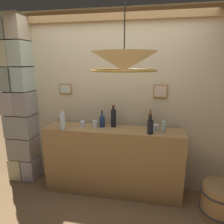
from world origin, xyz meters
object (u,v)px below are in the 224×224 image
glass_tumbler_rocks (83,124)px  glass_tumbler_highball (95,124)px  pendant_lamp (124,62)px  wooden_barrel (220,201)px  liquor_bottle_tequila (164,126)px  liquor_bottle_scotch (150,121)px  liquor_bottle_brandy (63,121)px  liquor_bottle_rye (150,126)px  liquor_bottle_mezcal (113,118)px  liquor_bottle_whiskey (102,121)px  glass_tumbler_shot (156,128)px

glass_tumbler_rocks → glass_tumbler_highball: (0.18, 0.02, 0.00)m
pendant_lamp → wooden_barrel: (1.14, 0.52, -1.65)m
liquor_bottle_tequila → glass_tumbler_rocks: bearing=179.9°
liquor_bottle_scotch → pendant_lamp: pendant_lamp is taller
liquor_bottle_tequila → glass_tumbler_highball: (-0.93, 0.02, -0.03)m
liquor_bottle_brandy → liquor_bottle_rye: liquor_bottle_brandy is taller
liquor_bottle_brandy → liquor_bottle_mezcal: bearing=20.1°
pendant_lamp → glass_tumbler_highball: bearing=122.5°
liquor_bottle_whiskey → liquor_bottle_rye: same height
liquor_bottle_mezcal → liquor_bottle_whiskey: bearing=-170.4°
liquor_bottle_tequila → liquor_bottle_scotch: bearing=143.6°
liquor_bottle_whiskey → liquor_bottle_rye: 0.70m
liquor_bottle_brandy → liquor_bottle_tequila: 1.36m
liquor_bottle_brandy → liquor_bottle_whiskey: size_ratio=1.15×
glass_tumbler_highball → liquor_bottle_brandy: bearing=-159.3°
liquor_bottle_mezcal → pendant_lamp: (0.26, -0.87, 0.76)m
liquor_bottle_tequila → liquor_bottle_scotch: 0.22m
liquor_bottle_tequila → glass_tumbler_rocks: 1.11m
wooden_barrel → liquor_bottle_scotch: bearing=156.7°
glass_tumbler_shot → pendant_lamp: bearing=-113.1°
glass_tumbler_highball → wooden_barrel: size_ratio=0.21×
liquor_bottle_mezcal → glass_tumbler_shot: 0.60m
pendant_lamp → liquor_bottle_whiskey: bearing=116.1°
liquor_bottle_brandy → wooden_barrel: (2.05, -0.11, -0.88)m
pendant_lamp → glass_tumbler_shot: bearing=66.9°
liquor_bottle_scotch → liquor_bottle_brandy: bearing=-167.2°
wooden_barrel → liquor_bottle_mezcal: bearing=165.6°
glass_tumbler_rocks → glass_tumbler_shot: size_ratio=0.98×
liquor_bottle_tequila → glass_tumbler_highball: bearing=178.7°
liquor_bottle_whiskey → liquor_bottle_rye: bearing=-14.1°
glass_tumbler_highball → glass_tumbler_shot: size_ratio=1.05×
liquor_bottle_brandy → glass_tumbler_rocks: bearing=30.3°
pendant_lamp → liquor_bottle_scotch: bearing=74.2°
liquor_bottle_tequila → pendant_lamp: size_ratio=0.36×
liquor_bottle_tequila → wooden_barrel: liquor_bottle_tequila is taller
liquor_bottle_rye → pendant_lamp: bearing=-111.0°
liquor_bottle_brandy → pendant_lamp: pendant_lamp is taller
liquor_bottle_whiskey → pendant_lamp: bearing=-63.9°
liquor_bottle_mezcal → liquor_bottle_scotch: liquor_bottle_mezcal is taller
liquor_bottle_scotch → pendant_lamp: bearing=-105.8°
liquor_bottle_brandy → liquor_bottle_whiskey: 0.55m
liquor_bottle_rye → liquor_bottle_brandy: bearing=-177.8°
liquor_bottle_rye → liquor_bottle_tequila: bearing=27.7°
liquor_bottle_brandy → liquor_bottle_mezcal: liquor_bottle_mezcal is taller
liquor_bottle_scotch → wooden_barrel: liquor_bottle_scotch is taller
pendant_lamp → liquor_bottle_rye: bearing=69.0°
liquor_bottle_scotch → liquor_bottle_rye: 0.22m
liquor_bottle_whiskey → liquor_bottle_scotch: size_ratio=0.88×
glass_tumbler_shot → wooden_barrel: 1.17m
liquor_bottle_brandy → liquor_bottle_whiskey: (0.50, 0.22, -0.03)m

